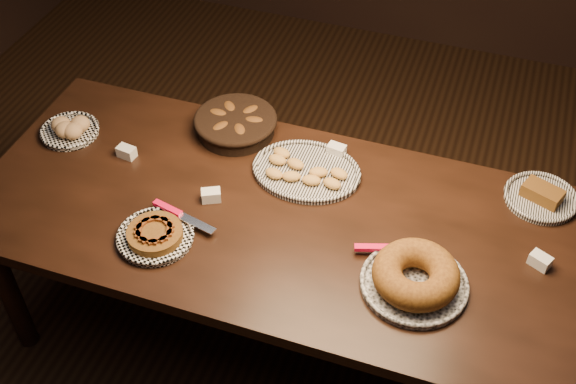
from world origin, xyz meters
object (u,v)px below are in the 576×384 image
(madeleine_platter, at_px, (305,171))
(apple_tart_plate, at_px, (156,235))
(bundt_cake_plate, at_px, (415,277))
(buffet_table, at_px, (296,232))

(madeleine_platter, bearing_deg, apple_tart_plate, -133.52)
(bundt_cake_plate, bearing_deg, buffet_table, 150.95)
(apple_tart_plate, relative_size, bundt_cake_plate, 0.81)
(apple_tart_plate, xyz_separation_m, madeleine_platter, (0.39, 0.48, -0.00))
(apple_tart_plate, bearing_deg, madeleine_platter, 64.68)
(apple_tart_plate, bearing_deg, bundt_cake_plate, 19.04)
(apple_tart_plate, distance_m, bundt_cake_plate, 0.90)
(buffet_table, height_order, apple_tart_plate, apple_tart_plate)
(apple_tart_plate, relative_size, madeleine_platter, 0.79)
(buffet_table, relative_size, bundt_cake_plate, 5.91)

